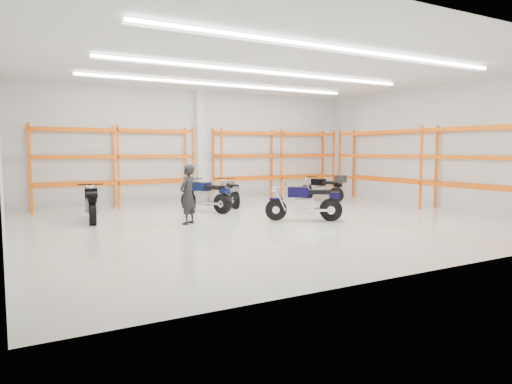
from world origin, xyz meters
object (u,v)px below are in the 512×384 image
motorcycle_main (307,203)px  structural_column (200,147)px  motorcycle_back_a (91,205)px  motorcycle_back_c (230,194)px  motorcycle_back_d (325,189)px  standing_man (188,194)px  motorcycle_back_b (207,197)px

motorcycle_main → structural_column: 6.41m
motorcycle_main → motorcycle_back_a: size_ratio=0.91×
motorcycle_back_a → motorcycle_back_c: 5.31m
structural_column → motorcycle_back_d: bearing=-25.9°
motorcycle_main → motorcycle_back_d: 5.33m
motorcycle_main → structural_column: structural_column is taller
motorcycle_main → motorcycle_back_a: 6.39m
standing_man → motorcycle_back_d: bearing=159.7°
motorcycle_back_b → motorcycle_back_a: bearing=-175.6°
standing_man → structural_column: structural_column is taller
motorcycle_main → motorcycle_back_c: size_ratio=0.96×
motorcycle_back_a → motorcycle_back_c: size_ratio=1.05×
motorcycle_back_c → motorcycle_back_d: 4.18m
motorcycle_back_d → motorcycle_back_c: bearing=175.1°
motorcycle_back_c → motorcycle_back_d: (4.16, -0.36, 0.04)m
motorcycle_back_a → motorcycle_back_b: (3.82, 0.29, 0.02)m
motorcycle_back_c → motorcycle_back_a: bearing=-166.2°
motorcycle_main → standing_man: 3.54m
motorcycle_back_d → standing_man: 7.50m
motorcycle_back_b → standing_man: standing_man is taller
standing_man → motorcycle_back_c: bearing=-174.1°
motorcycle_back_b → standing_man: 2.59m
motorcycle_back_a → motorcycle_back_d: size_ratio=1.04×
structural_column → motorcycle_back_a: bearing=-146.4°
motorcycle_back_c → motorcycle_main: bearing=-83.2°
motorcycle_main → motorcycle_back_a: bearing=152.3°
motorcycle_back_b → motorcycle_back_c: (1.34, 0.98, -0.04)m
motorcycle_main → motorcycle_back_d: (3.66, 3.88, 0.00)m
motorcycle_main → motorcycle_back_c: (-0.50, 4.24, -0.04)m
motorcycle_back_a → motorcycle_back_d: bearing=5.6°
motorcycle_back_a → standing_man: 2.97m
motorcycle_back_b → structural_column: (0.91, 2.85, 1.73)m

